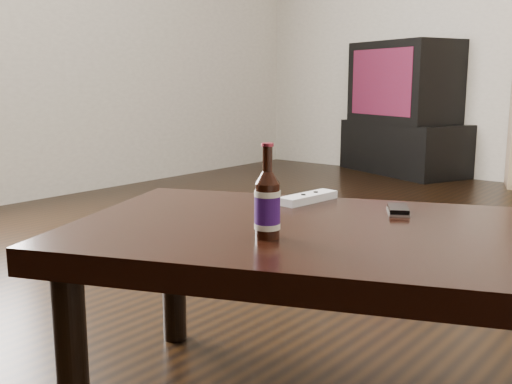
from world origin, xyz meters
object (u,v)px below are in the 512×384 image
Objects in this scene: phone at (398,210)px; remote at (308,198)px; coffee_table at (334,253)px; tv_stand at (404,147)px; beer_bottle at (267,205)px; tv at (407,82)px.

phone is 0.56× the size of remote.
tv_stand is at bearing 112.66° from coffee_table.
remote is at bearing 154.26° from phone.
beer_bottle is (-0.06, -0.16, 0.13)m from coffee_table.
coffee_table is 0.24m from phone.
remote is (1.28, -3.35, -0.30)m from tv.
coffee_table is 0.30m from remote.
beer_bottle is 1.83× the size of phone.
tv reaches higher than phone.
phone is (1.53, -3.33, -0.30)m from tv.
tv_stand is at bearing 110.92° from beer_bottle.
tv_stand is 5.46× the size of remote.
tv_stand is 5.36× the size of beer_bottle.
tv is at bearing 84.19° from phone.
tv reaches higher than remote.
beer_bottle reaches higher than tv_stand.
phone is 0.25m from remote.
coffee_table is at bearing 69.38° from beer_bottle.
phone is (0.11, 0.39, -0.06)m from beer_bottle.
tv_stand is at bearing 84.18° from phone.
phone reaches higher than tv_stand.
beer_bottle is 0.40m from remote.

